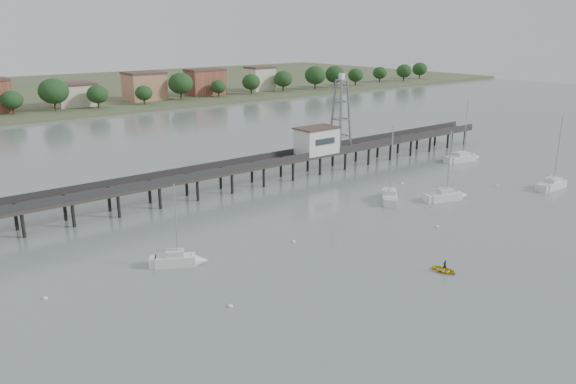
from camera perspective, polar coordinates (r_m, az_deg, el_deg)
name	(u,v)px	position (r m, az deg, el deg)	size (l,w,h in m)	color
ground_plane	(533,334)	(60.54, 23.66, -13.07)	(500.00, 500.00, 0.00)	slate
pier	(209,174)	(98.92, -8.02, 1.85)	(150.00, 5.00, 5.50)	#2D2823
pier_building	(317,140)	(112.68, 2.93, 5.28)	(8.40, 5.40, 5.30)	silver
lattice_tower	(341,115)	(116.28, 5.38, 7.79)	(3.20, 3.20, 15.50)	slate
sailboat_e	(466,158)	(130.36, 17.66, 3.34)	(8.88, 4.41, 14.07)	silver
sailboat_d	(450,196)	(99.83, 16.14, -0.39)	(7.90, 4.57, 12.60)	silver
sailboat_c	(389,195)	(97.99, 10.26, -0.31)	(7.59, 7.36, 13.53)	silver
sailboat_b	(183,260)	(71.14, -10.65, -6.83)	(6.59, 4.94, 10.95)	silver
sailboat_f	(556,184)	(114.62, 25.56, 0.76)	(8.43, 2.48, 13.89)	silver
yellow_dinghy	(444,272)	(70.97, 15.58, -7.81)	(2.16, 0.63, 3.02)	gold
dinghy_occupant	(444,272)	(70.97, 15.58, -7.81)	(0.46, 1.26, 0.30)	black
mooring_buoys	(346,229)	(82.28, 5.90, -3.80)	(79.73, 21.10, 0.39)	#F2EDBC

